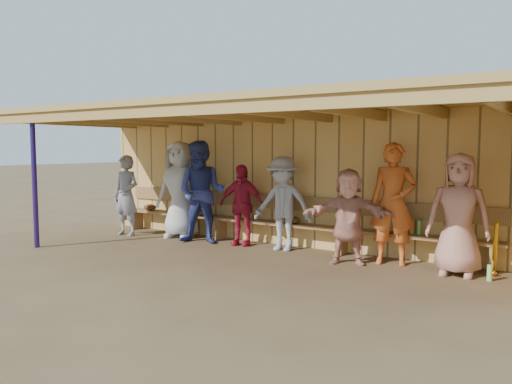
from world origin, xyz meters
The scene contains 12 objects.
ground centered at (0.00, 0.00, 0.00)m, with size 90.00×90.00×0.00m, color brown.
player_a centered at (-3.19, 0.37, 0.82)m, with size 0.60×0.39×1.65m, color gray.
player_b centered at (-2.09, 0.77, 0.97)m, with size 0.95×0.62×1.94m, color beige.
player_c centered at (-1.35, 0.55, 0.97)m, with size 0.94×0.73×1.93m, color navy.
player_d centered at (-0.62, 0.81, 0.75)m, with size 0.88×0.37×1.50m, color #B71D37.
player_e centered at (0.26, 0.81, 0.82)m, with size 1.06×0.61×1.65m, color #999BA2.
player_f centered at (1.62, 0.47, 0.74)m, with size 1.38×0.44×1.49m, color tan.
player_g centered at (2.21, 0.81, 0.94)m, with size 0.69×0.45×1.89m, color #D15E21.
player_h centered at (3.19, 0.65, 0.87)m, with size 0.85×0.55×1.73m, color tan.
dugout_structure centered at (0.39, 0.69, 1.69)m, with size 8.80×3.20×2.50m.
bench centered at (0.00, 1.12, 0.53)m, with size 7.60×0.34×0.93m.
dugout_equipment centered at (-0.54, 0.99, 0.49)m, with size 7.03×0.62×0.80m.
Camera 1 is at (4.58, -6.71, 1.79)m, focal length 35.00 mm.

